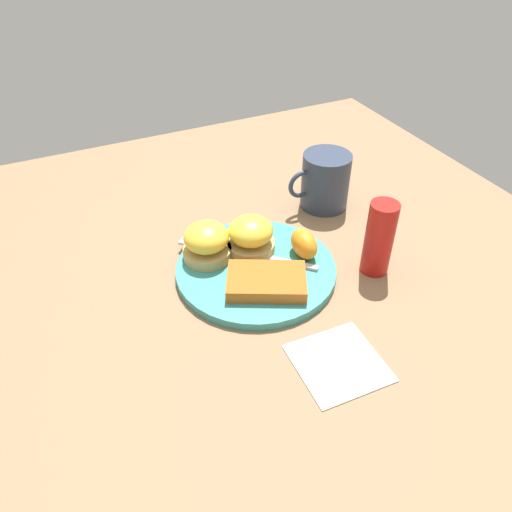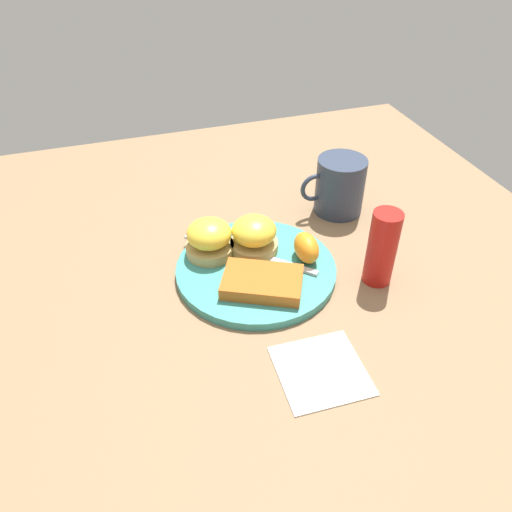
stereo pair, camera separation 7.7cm
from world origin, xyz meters
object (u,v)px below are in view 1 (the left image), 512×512
at_px(sandwich_benedict_left, 251,236).
at_px(sandwich_benedict_right, 207,242).
at_px(cup, 325,181).
at_px(orange_wedge, 304,244).
at_px(fork, 238,251).
at_px(condiment_bottle, 379,238).
at_px(hashbrown_patty, 266,281).

distance_m(sandwich_benedict_left, sandwich_benedict_right, 0.07).
bearing_deg(cup, sandwich_benedict_left, 24.28).
height_order(orange_wedge, fork, orange_wedge).
height_order(cup, condiment_bottle, condiment_bottle).
bearing_deg(hashbrown_patty, orange_wedge, -153.93).
bearing_deg(condiment_bottle, sandwich_benedict_left, -34.37).
bearing_deg(sandwich_benedict_right, fork, 166.86).
bearing_deg(fork, sandwich_benedict_right, -13.14).
distance_m(sandwich_benedict_left, hashbrown_patty, 0.09).
xyz_separation_m(sandwich_benedict_right, fork, (-0.05, 0.01, -0.03)).
bearing_deg(sandwich_benedict_left, hashbrown_patty, 79.95).
xyz_separation_m(fork, cup, (-0.21, -0.08, 0.04)).
height_order(hashbrown_patty, condiment_bottle, condiment_bottle).
xyz_separation_m(sandwich_benedict_right, orange_wedge, (-0.14, 0.06, -0.01)).
distance_m(cup, condiment_bottle, 0.20).
xyz_separation_m(fork, condiment_bottle, (-0.18, 0.11, 0.04)).
xyz_separation_m(hashbrown_patty, fork, (0.01, -0.09, -0.01)).
distance_m(sandwich_benedict_right, condiment_bottle, 0.27).
height_order(sandwich_benedict_left, orange_wedge, sandwich_benedict_left).
height_order(sandwich_benedict_left, hashbrown_patty, sandwich_benedict_left).
xyz_separation_m(sandwich_benedict_left, sandwich_benedict_right, (0.07, -0.01, 0.00)).
xyz_separation_m(hashbrown_patty, condiment_bottle, (-0.18, 0.02, 0.04)).
xyz_separation_m(orange_wedge, condiment_bottle, (-0.09, 0.07, 0.03)).
relative_size(sandwich_benedict_left, orange_wedge, 1.29).
bearing_deg(hashbrown_patty, sandwich_benedict_left, -100.05).
bearing_deg(sandwich_benedict_right, orange_wedge, 156.54).
relative_size(sandwich_benedict_left, cup, 0.64).
relative_size(sandwich_benedict_left, hashbrown_patty, 0.67).
bearing_deg(sandwich_benedict_left, cup, -155.72).
bearing_deg(sandwich_benedict_left, sandwich_benedict_right, -11.77).
relative_size(cup, condiment_bottle, 0.98).
xyz_separation_m(sandwich_benedict_left, fork, (0.02, -0.00, -0.03)).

